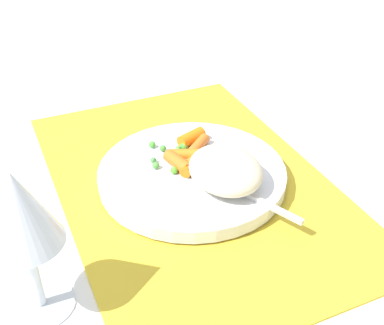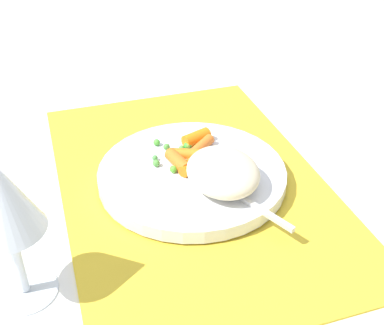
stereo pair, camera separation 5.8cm
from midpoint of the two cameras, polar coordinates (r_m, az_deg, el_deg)
name	(u,v)px [view 1 (the left image)]	position (r m, az deg, el deg)	size (l,w,h in m)	color
ground_plane	(192,183)	(0.67, -2.47, -2.46)	(2.40, 2.40, 0.00)	white
placemat	(192,182)	(0.67, -2.48, -2.25)	(0.51, 0.34, 0.01)	gold
plate	(192,174)	(0.66, -2.50, -1.43)	(0.24, 0.24, 0.02)	white
rice_mound	(226,170)	(0.62, 1.16, -0.89)	(0.10, 0.09, 0.04)	beige
carrot_portion	(191,153)	(0.67, -2.59, 1.04)	(0.09, 0.08, 0.02)	orange
pea_scatter	(176,152)	(0.68, -4.27, 1.08)	(0.07, 0.09, 0.01)	#57B42E
fork	(219,180)	(0.63, 0.43, -2.12)	(0.19, 0.09, 0.01)	silver
wine_glass	(20,214)	(0.47, -22.25, -5.57)	(0.07, 0.07, 0.16)	silver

